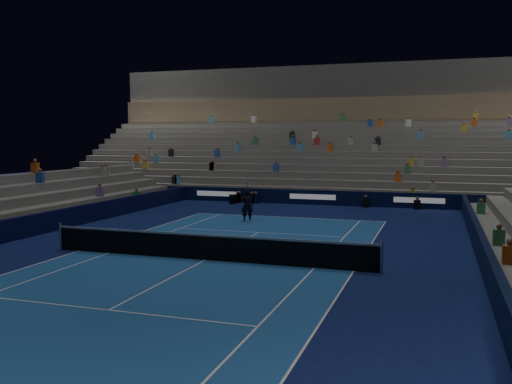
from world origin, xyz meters
The scene contains 8 objects.
ground centered at (0.00, 0.00, 0.00)m, with size 90.00×90.00×0.00m, color #0C1648.
court_surface centered at (0.00, 0.00, 0.01)m, with size 10.97×23.77×0.01m, color #1A4D91.
sponsor_barrier_far centered at (0.00, 18.50, 0.50)m, with size 44.00×0.25×1.00m, color black.
sponsor_barrier_east centered at (9.70, 0.00, 0.50)m, with size 0.25×37.00×1.00m, color black.
grandstand_main centered at (0.00, 27.90, 3.38)m, with size 44.00×15.20×11.20m.
tennis_net centered at (0.00, 0.00, 0.50)m, with size 12.90×0.10×1.10m.
tennis_player centered at (-1.65, 9.46, 0.90)m, with size 0.66×0.43×1.80m, color black.
broadcast_camera centered at (-5.41, 17.34, 0.32)m, with size 0.54×0.96×0.62m.
Camera 1 is at (8.11, -18.68, 4.48)m, focal length 39.00 mm.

